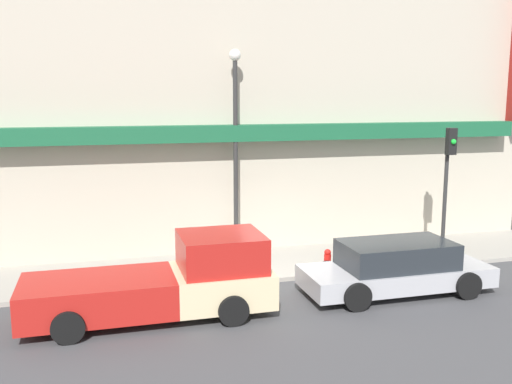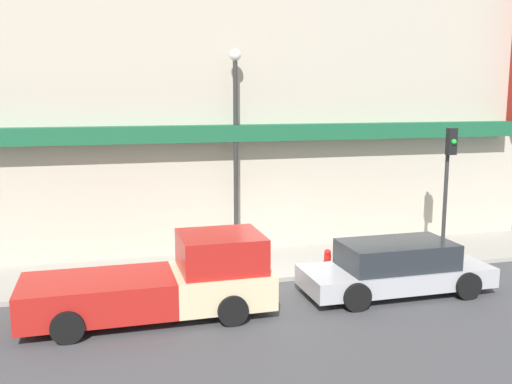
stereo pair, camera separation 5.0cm
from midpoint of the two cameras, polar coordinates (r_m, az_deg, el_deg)
ground_plane at (r=15.86m, az=2.77°, el=-8.95°), size 80.00×80.00×0.00m
sidewalk at (r=17.25m, az=1.15°, el=-7.19°), size 36.00×3.09×0.12m
building at (r=19.44m, az=-1.36°, el=9.89°), size 19.80×3.80×10.84m
pickup_truck at (r=13.42m, az=-9.03°, el=-8.90°), size 5.63×2.14×1.86m
parked_car at (r=15.24m, az=13.74°, el=-7.36°), size 4.89×2.02×1.36m
fire_hydrant at (r=16.54m, az=7.08°, el=-6.69°), size 0.20×0.20×0.60m
street_lamp at (r=17.34m, az=-2.15°, el=6.11°), size 0.36×0.36×6.29m
traffic_light at (r=18.22m, az=18.57°, el=2.15°), size 0.28×0.42×3.97m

